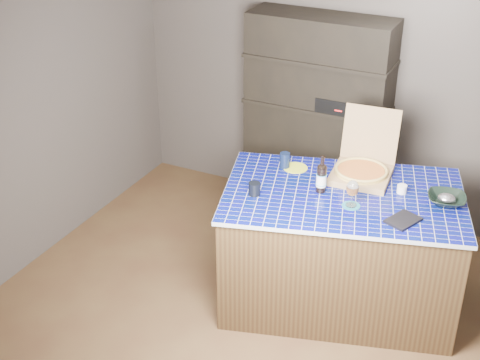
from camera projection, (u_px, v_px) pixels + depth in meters
The scene contains 14 objects.
room at pixel (237, 154), 4.34m from camera, with size 3.50×3.50×3.50m.
shelving_unit at pixel (317, 120), 5.71m from camera, with size 1.20×0.41×1.80m.
kitchen_island at pixel (339, 248), 4.81m from camera, with size 1.87×1.46×0.90m.
pizza_box at pixel (362, 169), 4.78m from camera, with size 0.45×0.53×0.44m.
mead_bottle at pixel (321, 178), 4.57m from camera, with size 0.07×0.07×0.27m.
teal_trivet at pixel (351, 206), 4.44m from camera, with size 0.12×0.12×0.01m, color #176679.
wine_glass at pixel (353, 189), 4.38m from camera, with size 0.08×0.08×0.19m.
tumbler at pixel (254, 189), 4.56m from camera, with size 0.08×0.08×0.09m, color black.
dvd_case at pixel (403, 220), 4.27m from camera, with size 0.15×0.22×0.02m, color black.
bowl at pixel (447, 199), 4.46m from camera, with size 0.25×0.25×0.06m, color black.
foil_contents at pixel (447, 198), 4.45m from camera, with size 0.12×0.10×0.06m, color #B1B0BB.
white_jar at pixel (402, 189), 4.59m from camera, with size 0.07×0.07×0.06m, color white.
navy_cup at pixel (285, 160), 4.91m from camera, with size 0.07×0.07×0.12m, color black.
green_trivet at pixel (295, 168), 4.92m from camera, with size 0.18×0.18×0.01m, color gold.
Camera 1 is at (1.74, -3.48, 3.17)m, focal length 50.00 mm.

